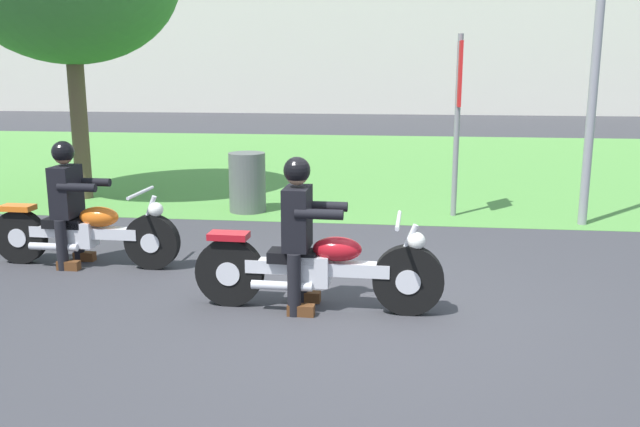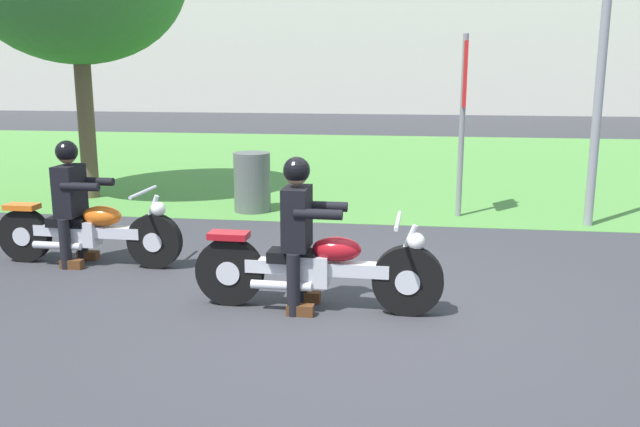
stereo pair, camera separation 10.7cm
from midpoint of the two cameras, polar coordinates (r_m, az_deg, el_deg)
The scene contains 8 objects.
ground at distance 6.17m, azimuth 2.53°, elevation -8.37°, with size 120.00×120.00×0.00m, color #38383D.
grass_verge at distance 15.39m, azimuth 5.92°, elevation 4.20°, with size 60.00×12.00×0.01m, color #549342.
motorcycle_lead at distance 6.14m, azimuth 0.31°, elevation -4.62°, with size 2.26×0.66×0.87m.
rider_lead at distance 6.06m, azimuth -1.26°, elevation -0.69°, with size 0.56×0.48×1.40m.
motorcycle_follow at distance 7.92m, azimuth -18.44°, elevation -1.45°, with size 2.15×0.66×0.86m.
rider_follow at distance 7.91m, azimuth -19.72°, elevation 1.61°, with size 0.56×0.48×1.38m.
trash_can at distance 10.29m, azimuth -5.40°, elevation 2.63°, with size 0.55×0.55×0.89m, color #595E5B.
sign_banner at distance 9.99m, azimuth 12.21°, elevation 9.48°, with size 0.08×0.60×2.60m.
Camera 2 is at (0.58, -5.73, 2.19)m, focal length 38.23 mm.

